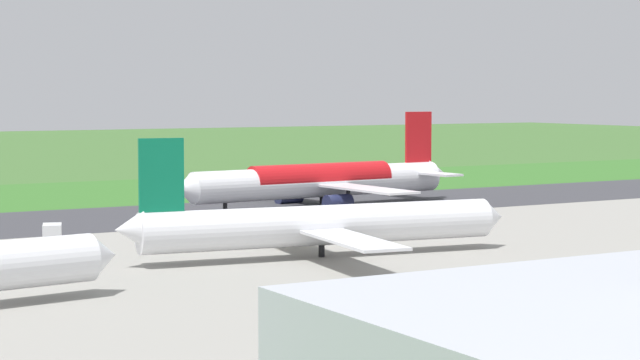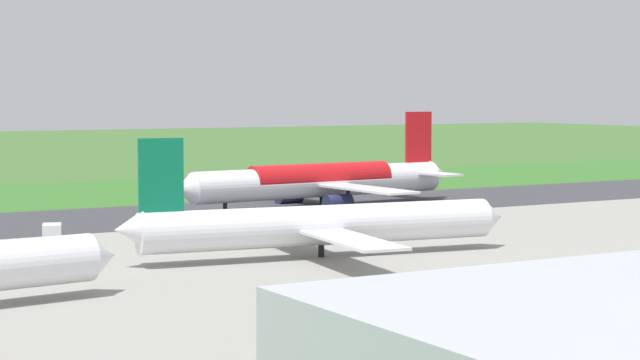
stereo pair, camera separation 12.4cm
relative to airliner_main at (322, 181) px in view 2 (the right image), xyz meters
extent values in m
plane|color=#3D662D|center=(12.54, 0.03, -4.35)|extent=(800.00, 800.00, 0.00)
cube|color=#38383D|center=(12.54, 0.03, -4.32)|extent=(600.00, 32.85, 0.06)
cube|color=gray|center=(12.54, 59.12, -4.33)|extent=(440.00, 110.00, 0.05)
cube|color=#346B27|center=(12.54, -31.75, -4.33)|extent=(600.00, 80.00, 0.04)
cylinder|color=white|center=(0.38, 0.03, -0.15)|extent=(48.24, 8.40, 5.20)
cone|color=white|center=(25.82, 1.73, -0.15)|extent=(3.32, 5.13, 4.94)
cone|color=white|center=(-24.77, -1.66, 0.45)|extent=(3.79, 4.64, 4.42)
cube|color=red|center=(-20.69, -1.39, 6.95)|extent=(5.62, 0.87, 9.00)
cube|color=white|center=(-21.06, 4.10, 0.65)|extent=(4.59, 9.25, 0.36)
cube|color=white|center=(-20.33, -6.88, 0.65)|extent=(4.59, 9.25, 0.36)
cube|color=white|center=(-1.36, 10.93, -0.55)|extent=(7.46, 22.35, 0.35)
cube|color=white|center=(0.12, -11.02, -0.55)|extent=(7.46, 22.35, 0.35)
cylinder|color=#23284C|center=(1.37, 7.61, -3.03)|extent=(4.68, 3.09, 2.80)
cylinder|color=#23284C|center=(2.38, -7.36, -3.03)|extent=(4.68, 3.09, 2.80)
cylinder|color=black|center=(18.58, 1.25, -2.64)|extent=(0.70, 0.70, 3.42)
cylinder|color=black|center=(-2.88, 3.82, -2.64)|extent=(0.70, 0.70, 3.42)
cylinder|color=black|center=(-2.35, -4.17, -2.64)|extent=(0.70, 0.70, 3.42)
cylinder|color=red|center=(0.38, 0.03, 0.37)|extent=(26.69, 6.98, 5.23)
cylinder|color=white|center=(29.59, 51.12, -0.57)|extent=(43.43, 10.40, 4.68)
cone|color=white|center=(6.85, 54.19, -0.57)|extent=(3.27, 4.77, 4.45)
cone|color=white|center=(52.06, 48.10, -0.03)|extent=(3.65, 4.36, 3.98)
cube|color=#0C724C|center=(48.43, 48.59, 5.82)|extent=(5.05, 1.12, 8.10)
cube|color=white|center=(29.16, 41.19, -0.93)|extent=(7.99, 20.34, 0.31)
cube|color=white|center=(31.80, 60.81, -0.93)|extent=(7.99, 20.34, 0.31)
cylinder|color=black|center=(29.59, 51.12, -3.63)|extent=(0.72, 0.72, 1.44)
cone|color=white|center=(59.58, 61.41, -0.69)|extent=(3.16, 4.61, 4.31)
cube|color=gold|center=(23.56, 37.84, -3.25)|extent=(3.00, 3.00, 1.30)
cube|color=silver|center=(24.94, 35.40, -2.80)|extent=(3.87, 4.44, 2.20)
cylinder|color=black|center=(22.69, 37.34, -3.90)|extent=(0.70, 0.93, 0.90)
cylinder|color=black|center=(24.43, 38.33, -3.90)|extent=(0.70, 0.93, 0.90)
cylinder|color=black|center=(24.36, 34.38, -3.90)|extent=(0.70, 0.93, 0.90)
cylinder|color=black|center=(26.10, 35.36, -3.90)|extent=(0.70, 0.93, 0.90)
cube|color=gold|center=(40.45, 36.51, -3.66)|extent=(2.67, 4.49, 0.75)
cube|color=#2D333D|center=(40.49, 36.32, -3.01)|extent=(2.14, 2.52, 0.55)
cylinder|color=black|center=(39.32, 37.70, -4.03)|extent=(0.35, 0.67, 0.64)
cylinder|color=black|center=(40.98, 38.07, -4.03)|extent=(0.35, 0.67, 0.64)
cylinder|color=black|center=(39.93, 34.96, -4.03)|extent=(0.35, 0.67, 0.64)
cylinder|color=black|center=(41.58, 35.33, -4.03)|extent=(0.35, 0.67, 0.64)
cube|color=silver|center=(52.80, 22.18, -3.25)|extent=(2.77, 2.77, 1.30)
cube|color=silver|center=(53.66, 24.85, -2.80)|extent=(3.35, 4.32, 2.20)
cylinder|color=black|center=(53.76, 21.88, -3.90)|extent=(0.56, 0.95, 0.90)
cylinder|color=black|center=(51.85, 22.49, -3.90)|extent=(0.56, 0.95, 0.90)
cylinder|color=black|center=(54.80, 25.11, -3.90)|extent=(0.56, 0.95, 0.90)
cylinder|color=black|center=(52.89, 25.73, -3.90)|extent=(0.56, 0.95, 0.90)
cylinder|color=slate|center=(5.17, -33.54, -3.53)|extent=(0.10, 0.10, 1.64)
cube|color=red|center=(5.17, -33.56, -2.41)|extent=(0.60, 0.04, 0.60)
cone|color=orange|center=(12.66, -29.51, -4.08)|extent=(0.40, 0.40, 0.55)
camera|label=1|loc=(94.83, 164.06, 14.82)|focal=63.36mm
camera|label=2|loc=(94.72, 164.12, 14.82)|focal=63.36mm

